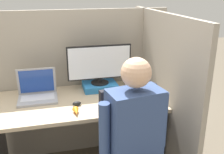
{
  "coord_description": "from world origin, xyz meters",
  "views": [
    {
      "loc": [
        -0.2,
        -1.71,
        1.68
      ],
      "look_at": [
        0.27,
        0.18,
        1.0
      ],
      "focal_mm": 42.0,
      "sensor_mm": 36.0,
      "label": 1
    }
  ],
  "objects_px": {
    "laptop": "(38,93)",
    "person": "(136,144)",
    "monitor": "(99,64)",
    "paper_box": "(100,86)",
    "carrot_toy": "(76,111)",
    "stapler": "(143,86)"
  },
  "relations": [
    {
      "from": "paper_box",
      "to": "monitor",
      "type": "distance_m",
      "value": 0.22
    },
    {
      "from": "carrot_toy",
      "to": "stapler",
      "type": "bearing_deg",
      "value": 28.97
    },
    {
      "from": "monitor",
      "to": "person",
      "type": "height_order",
      "value": "person"
    },
    {
      "from": "stapler",
      "to": "carrot_toy",
      "type": "bearing_deg",
      "value": -151.03
    },
    {
      "from": "person",
      "to": "stapler",
      "type": "bearing_deg",
      "value": 66.9
    },
    {
      "from": "laptop",
      "to": "person",
      "type": "relative_size",
      "value": 0.25
    },
    {
      "from": "paper_box",
      "to": "carrot_toy",
      "type": "height_order",
      "value": "paper_box"
    },
    {
      "from": "stapler",
      "to": "monitor",
      "type": "bearing_deg",
      "value": 167.64
    },
    {
      "from": "paper_box",
      "to": "person",
      "type": "xyz_separation_m",
      "value": [
        0.04,
        -0.95,
        -0.03
      ]
    },
    {
      "from": "paper_box",
      "to": "carrot_toy",
      "type": "xyz_separation_m",
      "value": [
        -0.28,
        -0.46,
        -0.01
      ]
    },
    {
      "from": "laptop",
      "to": "person",
      "type": "bearing_deg",
      "value": -54.62
    },
    {
      "from": "paper_box",
      "to": "person",
      "type": "height_order",
      "value": "person"
    },
    {
      "from": "stapler",
      "to": "person",
      "type": "bearing_deg",
      "value": -113.1
    },
    {
      "from": "carrot_toy",
      "to": "person",
      "type": "distance_m",
      "value": 0.58
    },
    {
      "from": "monitor",
      "to": "carrot_toy",
      "type": "distance_m",
      "value": 0.59
    },
    {
      "from": "laptop",
      "to": "person",
      "type": "distance_m",
      "value": 1.05
    },
    {
      "from": "monitor",
      "to": "person",
      "type": "distance_m",
      "value": 0.98
    },
    {
      "from": "laptop",
      "to": "stapler",
      "type": "bearing_deg",
      "value": 0.63
    },
    {
      "from": "monitor",
      "to": "stapler",
      "type": "distance_m",
      "value": 0.47
    },
    {
      "from": "paper_box",
      "to": "carrot_toy",
      "type": "relative_size",
      "value": 2.67
    },
    {
      "from": "laptop",
      "to": "person",
      "type": "xyz_separation_m",
      "value": [
        0.6,
        -0.85,
        -0.05
      ]
    },
    {
      "from": "monitor",
      "to": "carrot_toy",
      "type": "bearing_deg",
      "value": -121.0
    }
  ]
}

